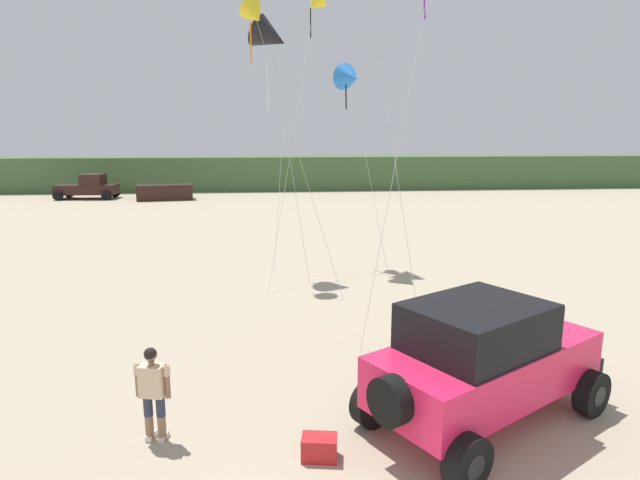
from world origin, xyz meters
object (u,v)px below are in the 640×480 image
jeep (485,359)px  person_watching (153,389)px  kite_green_box (350,78)px  kite_blue_swept (255,15)px  kite_red_delta (271,37)px  distant_sedan (165,192)px  kite_orange_streamer (314,5)px  distant_pickup (88,187)px  cooler_box (319,447)px

jeep → person_watching: jeep is taller
kite_green_box → kite_blue_swept: kite_blue_swept is taller
jeep → kite_red_delta: 13.66m
distant_sedan → kite_blue_swept: 26.15m
distant_sedan → kite_orange_streamer: kite_orange_streamer is taller
distant_pickup → cooler_box: bearing=-66.9°
kite_green_box → distant_sedan: bearing=116.3°
distant_pickup → distant_sedan: (6.23, -1.28, -0.34)m
distant_sedan → kite_blue_swept: (7.88, -23.51, 8.30)m
jeep → cooler_box: bearing=-164.6°
cooler_box → jeep: bearing=24.4°
distant_sedan → kite_orange_streamer: size_ratio=0.40×
cooler_box → distant_pickup: size_ratio=0.12×
distant_pickup → kite_blue_swept: (14.10, -24.79, 7.96)m
distant_pickup → kite_red_delta: (14.62, -23.81, 7.46)m
kite_orange_streamer → cooler_box: bearing=-94.6°
distant_pickup → kite_blue_swept: size_ratio=0.49×
distant_pickup → kite_orange_streamer: bearing=-53.0°
distant_pickup → kite_orange_streamer: kite_orange_streamer is taller
kite_red_delta → kite_blue_swept: 1.21m
person_watching → cooler_box: (2.69, -0.76, -0.75)m
person_watching → kite_green_box: bearing=65.9°
jeep → cooler_box: jeep is taller
kite_orange_streamer → kite_blue_swept: 4.00m
jeep → distant_pickup: jeep is taller
person_watching → cooler_box: person_watching is taller
jeep → person_watching: (-5.69, -0.07, -0.26)m
jeep → cooler_box: 3.27m
jeep → kite_green_box: 12.41m
person_watching → kite_red_delta: bearing=79.3°
person_watching → distant_pickup: (-12.52, 34.92, 0.00)m
cooler_box → distant_sedan: bearing=113.6°
kite_green_box → kite_orange_streamer: size_ratio=0.74×
kite_orange_streamer → kite_green_box: bearing=-64.2°
kite_green_box → kite_orange_streamer: kite_orange_streamer is taller
cooler_box → distant_pickup: bearing=122.1°
jeep → distant_pickup: 39.32m
kite_orange_streamer → kite_blue_swept: size_ratio=1.10×
kite_green_box → jeep: bearing=-85.9°
cooler_box → distant_sedan: 35.55m
kite_orange_streamer → distant_sedan: bearing=116.4°
person_watching → kite_blue_swept: (1.59, 10.13, 7.96)m
distant_pickup → kite_green_box: 30.23m
distant_sedan → kite_blue_swept: bearing=-79.1°
distant_pickup → kite_green_box: size_ratio=0.61×
cooler_box → distant_pickup: 38.79m
jeep → kite_red_delta: size_ratio=0.54×
distant_sedan → kite_blue_swept: size_ratio=0.44×
kite_green_box → kite_orange_streamer: (-1.10, 2.28, 2.93)m
distant_sedan → kite_red_delta: kite_red_delta is taller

